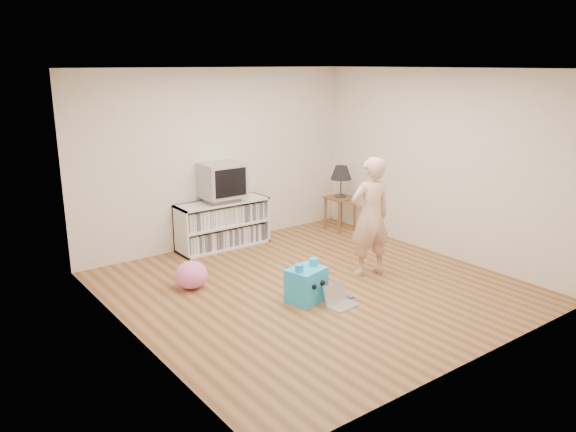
% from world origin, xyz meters
% --- Properties ---
extents(ground, '(4.50, 4.50, 0.00)m').
position_xyz_m(ground, '(0.00, 0.00, 0.00)').
color(ground, brown).
rests_on(ground, ground).
extents(walls, '(4.52, 4.52, 2.60)m').
position_xyz_m(walls, '(0.00, 0.00, 1.30)').
color(walls, silver).
rests_on(walls, ground).
extents(ceiling, '(4.50, 4.50, 0.01)m').
position_xyz_m(ceiling, '(0.00, 0.00, 2.60)').
color(ceiling, white).
rests_on(ceiling, walls).
extents(media_unit, '(1.40, 0.45, 0.70)m').
position_xyz_m(media_unit, '(-0.09, 2.04, 0.35)').
color(media_unit, white).
rests_on(media_unit, ground).
extents(dvd_deck, '(0.45, 0.35, 0.07)m').
position_xyz_m(dvd_deck, '(-0.09, 2.02, 0.73)').
color(dvd_deck, gray).
rests_on(dvd_deck, media_unit).
extents(crt_tv, '(0.60, 0.53, 0.50)m').
position_xyz_m(crt_tv, '(-0.09, 2.02, 1.02)').
color(crt_tv, '#9A9A9F').
rests_on(crt_tv, dvd_deck).
extents(side_table, '(0.42, 0.42, 0.55)m').
position_xyz_m(side_table, '(1.91, 1.65, 0.42)').
color(side_table, brown).
rests_on(side_table, ground).
extents(table_lamp, '(0.34, 0.34, 0.52)m').
position_xyz_m(table_lamp, '(1.91, 1.65, 0.94)').
color(table_lamp, '#333333').
rests_on(table_lamp, side_table).
extents(person, '(0.63, 0.48, 1.54)m').
position_xyz_m(person, '(0.85, -0.08, 0.77)').
color(person, beige).
rests_on(person, ground).
extents(laptop, '(0.37, 0.31, 0.24)m').
position_xyz_m(laptop, '(-0.10, -0.58, 0.06)').
color(laptop, silver).
rests_on(laptop, ground).
extents(playing_cards, '(0.07, 0.10, 0.02)m').
position_xyz_m(playing_cards, '(0.14, -0.51, 0.01)').
color(playing_cards, '#404BAA').
rests_on(playing_cards, ground).
extents(plush_blue, '(0.48, 0.43, 0.48)m').
position_xyz_m(plush_blue, '(-0.33, -0.27, 0.21)').
color(plush_blue, '#24AFFB').
rests_on(plush_blue, ground).
extents(plush_pink, '(0.48, 0.48, 0.34)m').
position_xyz_m(plush_pink, '(-1.22, 0.86, 0.17)').
color(plush_pink, pink).
rests_on(plush_pink, ground).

